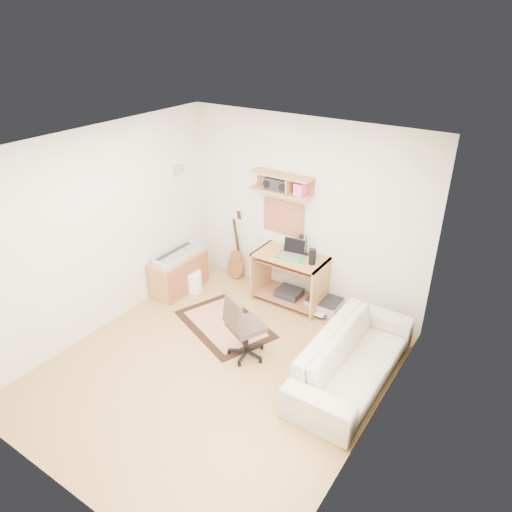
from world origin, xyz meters
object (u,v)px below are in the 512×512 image
Objects in this scene: desk at (290,279)px; sofa at (354,351)px; cabinet at (179,273)px; printer at (324,304)px; task_chair at (246,326)px.

sofa is at bearing -35.52° from desk.
cabinet is 2.19m from printer.
cabinet is at bearing -158.54° from desk.
desk is at bearing -170.20° from printer.
printer is at bearing 9.75° from desk.
sofa is at bearing -7.55° from cabinet.
sofa is (0.89, -1.09, 0.30)m from printer.
desk is 1.67m from cabinet.
task_chair is 1.88m from cabinet.
sofa is at bearing -50.82° from printer.
cabinet is (-1.55, -0.61, -0.10)m from desk.
desk is 0.60m from printer.
printer is (0.34, 1.42, -0.34)m from task_chair.
task_chair is 0.43× the size of sofa.
desk is 2.18× the size of printer.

